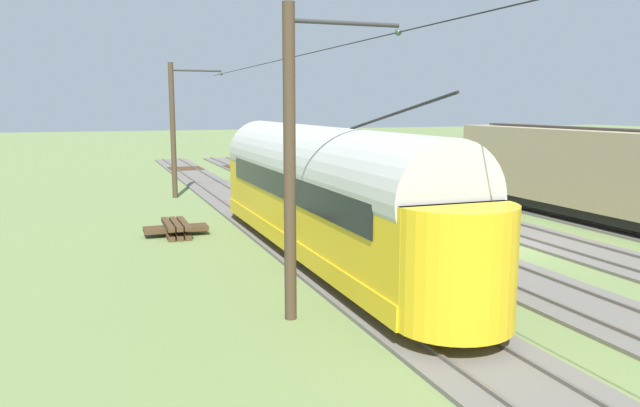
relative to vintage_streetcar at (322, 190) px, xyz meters
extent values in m
plane|color=olive|center=(-6.57, 0.49, -2.26)|extent=(220.00, 220.00, 0.00)
cube|color=#59544C|center=(-12.41, 0.49, -2.12)|extent=(0.07, 80.00, 0.08)
cube|color=#47331E|center=(-13.13, -31.51, -2.16)|extent=(2.50, 0.24, 0.08)
cube|color=#47331E|center=(-13.13, -30.86, -2.16)|extent=(2.50, 0.24, 0.08)
cube|color=#47331E|center=(-13.13, -30.21, -2.16)|extent=(2.50, 0.24, 0.08)
cube|color=#47331E|center=(-13.13, -29.56, -2.16)|extent=(2.50, 0.24, 0.08)
cube|color=#47331E|center=(-13.13, -28.91, -2.16)|extent=(2.50, 0.24, 0.08)
cube|color=#666059|center=(-8.75, 0.49, -2.21)|extent=(2.80, 80.00, 0.10)
cube|color=#59544C|center=(-8.04, 0.49, -2.12)|extent=(0.07, 80.00, 0.08)
cube|color=#59544C|center=(-9.47, 0.49, -2.12)|extent=(0.07, 80.00, 0.08)
cube|color=#47331E|center=(-8.75, -31.51, -2.16)|extent=(2.50, 0.24, 0.08)
cube|color=#47331E|center=(-8.75, -30.86, -2.16)|extent=(2.50, 0.24, 0.08)
cube|color=#47331E|center=(-8.75, -30.21, -2.16)|extent=(2.50, 0.24, 0.08)
cube|color=#47331E|center=(-8.75, -29.56, -2.16)|extent=(2.50, 0.24, 0.08)
cube|color=#47331E|center=(-8.75, -28.91, -2.16)|extent=(2.50, 0.24, 0.08)
cube|color=#666059|center=(-4.38, 0.49, -2.21)|extent=(2.80, 80.00, 0.10)
cube|color=#59544C|center=(-3.66, 0.49, -2.12)|extent=(0.07, 80.00, 0.08)
cube|color=#59544C|center=(-5.09, 0.49, -2.12)|extent=(0.07, 80.00, 0.08)
cube|color=#47331E|center=(-4.38, -31.51, -2.16)|extent=(2.50, 0.24, 0.08)
cube|color=#47331E|center=(-4.38, -30.86, -2.16)|extent=(2.50, 0.24, 0.08)
cube|color=#47331E|center=(-4.38, -30.21, -2.16)|extent=(2.50, 0.24, 0.08)
cube|color=#47331E|center=(-4.38, -29.56, -2.16)|extent=(2.50, 0.24, 0.08)
cube|color=#47331E|center=(-4.38, -28.91, -2.16)|extent=(2.50, 0.24, 0.08)
cube|color=#666059|center=(0.00, 0.49, -2.21)|extent=(2.80, 80.00, 0.10)
cube|color=#59544C|center=(0.72, 0.49, -2.12)|extent=(0.07, 80.00, 0.08)
cube|color=#59544C|center=(-0.72, 0.49, -2.12)|extent=(0.07, 80.00, 0.08)
cube|color=#47331E|center=(0.00, -31.51, -2.16)|extent=(2.50, 0.24, 0.08)
cube|color=#47331E|center=(0.00, -30.86, -2.16)|extent=(2.50, 0.24, 0.08)
cube|color=#47331E|center=(0.00, -30.21, -2.16)|extent=(2.50, 0.24, 0.08)
cube|color=#47331E|center=(0.00, -29.56, -2.16)|extent=(2.50, 0.24, 0.08)
cube|color=#47331E|center=(0.00, -28.91, -2.16)|extent=(2.50, 0.24, 0.08)
cube|color=gold|center=(0.00, 0.01, -1.56)|extent=(2.65, 15.60, 0.55)
cube|color=gold|center=(0.00, 0.01, -0.81)|extent=(2.55, 15.60, 0.95)
cube|color=gold|center=(0.00, 0.01, 0.19)|extent=(2.55, 15.60, 1.05)
cylinder|color=#B7B7B2|center=(0.00, 0.01, 0.72)|extent=(2.65, 15.29, 2.65)
cylinder|color=gold|center=(0.00, -7.74, -0.56)|extent=(2.55, 2.55, 2.55)
cylinder|color=gold|center=(0.00, 7.76, -0.56)|extent=(2.55, 2.55, 2.55)
cube|color=black|center=(0.00, -8.88, 0.45)|extent=(1.63, 0.08, 0.36)
cube|color=black|center=(0.00, -8.92, 0.14)|extent=(1.73, 0.06, 0.80)
cube|color=black|center=(-1.29, 0.01, 0.19)|extent=(0.04, 13.11, 0.80)
cube|color=black|center=(1.30, 0.01, 0.19)|extent=(0.04, 13.11, 0.80)
cylinder|color=silver|center=(0.00, -9.01, -0.81)|extent=(0.24, 0.06, 0.24)
cube|color=gray|center=(0.00, -8.94, -1.73)|extent=(1.94, 0.12, 0.20)
cylinder|color=black|center=(0.00, 5.02, 2.49)|extent=(0.07, 5.37, 0.97)
cylinder|color=black|center=(-0.72, -4.99, -1.70)|extent=(0.10, 0.76, 0.76)
cylinder|color=black|center=(0.72, -4.99, -1.70)|extent=(0.10, 0.76, 0.76)
cylinder|color=black|center=(-0.72, 5.00, -1.70)|extent=(0.10, 0.76, 0.76)
cylinder|color=black|center=(0.72, 5.00, -1.70)|extent=(0.10, 0.76, 0.76)
cube|color=tan|center=(-13.13, -3.03, 0.07)|extent=(2.90, 13.79, 3.20)
cube|color=#332D28|center=(-13.13, -3.03, 1.73)|extent=(0.70, 12.41, 0.08)
cube|color=black|center=(-13.13, -3.03, -1.73)|extent=(2.70, 13.79, 0.36)
cube|color=black|center=(-14.61, -3.03, -0.19)|extent=(0.06, 2.20, 2.56)
cylinder|color=black|center=(-13.85, -7.85, -1.66)|extent=(0.10, 0.84, 0.84)
cylinder|color=black|center=(-12.41, -7.85, -1.66)|extent=(0.10, 0.84, 0.84)
cylinder|color=#423323|center=(2.68, -15.59, 1.32)|extent=(0.28, 0.28, 7.18)
cylinder|color=#2D2D2D|center=(1.34, -15.59, 4.51)|extent=(2.68, 0.10, 0.10)
sphere|color=#334733|center=(0.00, -15.59, 4.36)|extent=(0.16, 0.16, 0.16)
cylinder|color=#423323|center=(2.68, 5.09, 1.32)|extent=(0.28, 0.28, 7.18)
cylinder|color=#2D2D2D|center=(1.34, 5.09, 4.51)|extent=(2.68, 0.10, 0.10)
sphere|color=#334733|center=(0.00, 5.09, 4.36)|extent=(0.16, 0.16, 0.16)
cylinder|color=black|center=(1.34, -15.59, 4.51)|extent=(2.68, 0.02, 0.02)
cylinder|color=black|center=(-14.35, -10.98, -1.71)|extent=(0.08, 0.08, 1.10)
cylinder|color=red|center=(-14.35, -10.98, -1.04)|extent=(0.30, 0.30, 0.03)
cylinder|color=#262626|center=(-14.17, -10.98, -1.91)|extent=(0.33, 0.04, 0.54)
cube|color=#47331E|center=(3.65, -5.48, -2.17)|extent=(0.24, 2.40, 0.18)
cube|color=#47331E|center=(3.95, -5.48, -2.17)|extent=(0.24, 2.40, 0.18)
cube|color=#47331E|center=(4.25, -5.48, -2.17)|extent=(0.24, 2.40, 0.18)
cube|color=#47331E|center=(3.95, -5.78, -1.99)|extent=(2.40, 0.24, 0.18)
cube|color=#47331E|center=(3.95, -5.48, -1.99)|extent=(2.40, 0.24, 0.18)
cube|color=#47331E|center=(3.95, -5.18, -1.99)|extent=(2.40, 0.24, 0.18)
cube|color=#47331E|center=(3.65, -5.48, -1.81)|extent=(0.24, 2.40, 0.18)
cube|color=#47331E|center=(3.95, -5.48, -1.81)|extent=(0.24, 2.40, 0.18)
cube|color=#47331E|center=(4.25, -5.48, -1.81)|extent=(0.24, 2.40, 0.18)
camera|label=1|loc=(6.89, 18.50, 2.68)|focal=35.05mm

